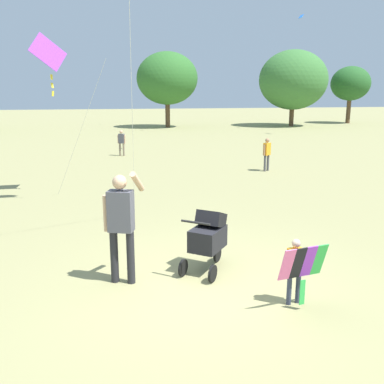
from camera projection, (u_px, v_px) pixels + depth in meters
The scene contains 8 objects.
ground_plane at pixel (204, 288), 6.63m from camera, with size 120.00×120.00×0.00m, color #938E5B.
treeline_distant at pixel (94, 79), 32.20m from camera, with size 40.95×7.40×5.98m.
child_with_butterfly_kite at pixel (297, 266), 6.00m from camera, with size 0.70×0.41×0.95m.
person_adult_flyer at pixel (121, 219), 6.62m from camera, with size 0.65×0.51×1.79m.
stroller at pixel (208, 235), 7.17m from camera, with size 0.90×1.05×1.03m.
kite_orange_delta at pixel (49, 56), 11.67m from camera, with size 2.00×1.55×4.42m.
person_red_shirt at pixel (122, 141), 19.49m from camera, with size 0.34×0.24×1.15m.
person_sitting_far at pixel (267, 152), 15.89m from camera, with size 0.33×0.28×1.20m.
Camera 1 is at (-1.25, -5.98, 2.96)m, focal length 40.94 mm.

